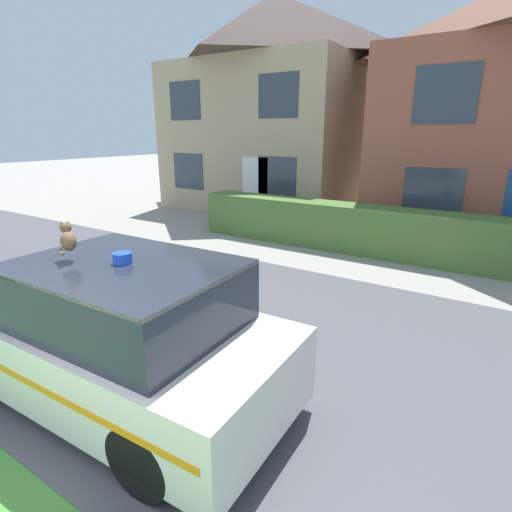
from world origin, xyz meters
TOP-DOWN VIEW (x-y plane):
  - road_strip at (0.00, 4.09)m, footprint 28.00×6.20m
  - garden_hedge at (-0.94, 9.24)m, footprint 8.16×0.88m
  - police_car at (-0.85, 2.15)m, footprint 4.17×1.94m
  - cat at (-1.14, 1.93)m, footprint 0.28×0.28m
  - house_left at (-5.87, 13.94)m, footprint 7.25×6.11m

SIDE VIEW (x-z plane):
  - road_strip at x=0.00m, z-range 0.00..0.01m
  - garden_hedge at x=-0.94m, z-range 0.00..1.16m
  - police_car at x=-0.85m, z-range -0.08..1.66m
  - cat at x=-1.14m, z-range 1.72..2.01m
  - house_left at x=-5.87m, z-range 0.08..7.81m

